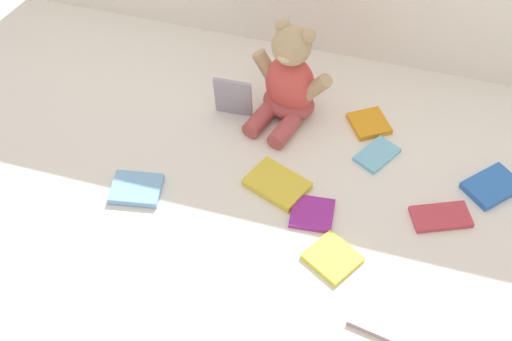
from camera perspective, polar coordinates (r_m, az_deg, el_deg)
ground_plane at (r=1.64m, az=0.95°, el=0.26°), size 3.20×3.20×0.00m
teddy_bear at (r=1.71m, az=2.91°, el=7.49°), size 0.23×0.22×0.27m
book_case_0 at (r=1.61m, az=-10.21°, el=-1.57°), size 0.13×0.11×0.02m
book_case_1 at (r=1.42m, az=10.39°, el=-11.73°), size 0.11×0.12×0.01m
book_case_2 at (r=1.55m, az=4.84°, el=-3.68°), size 0.11×0.10×0.01m
book_case_3 at (r=1.59m, az=15.55°, el=-3.84°), size 0.15×0.12×0.01m
book_case_4 at (r=1.69m, az=10.32°, el=1.35°), size 0.11×0.13×0.01m
book_case_5 at (r=1.73m, az=-1.97°, el=6.28°), size 0.10×0.03×0.12m
book_case_7 at (r=1.68m, az=19.57°, el=-1.28°), size 0.15×0.15×0.02m
book_case_8 at (r=1.48m, az=6.57°, el=-7.43°), size 0.14×0.14×0.01m
book_case_9 at (r=1.59m, az=1.82°, el=-1.16°), size 0.17×0.14×0.02m
book_case_10 at (r=1.76m, az=9.66°, el=3.98°), size 0.13×0.13×0.02m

